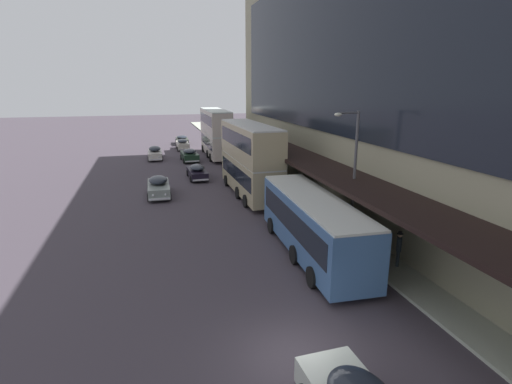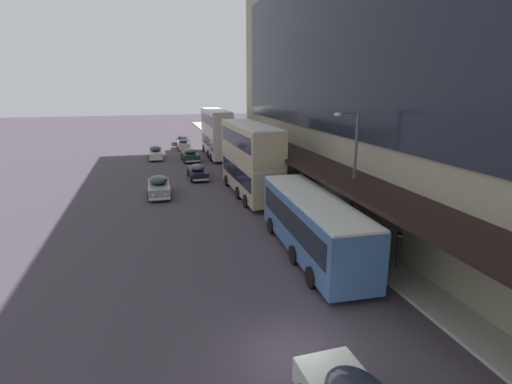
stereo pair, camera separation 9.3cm
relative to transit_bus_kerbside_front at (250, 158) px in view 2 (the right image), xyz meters
The scene contains 14 objects.
ground 21.34m from the transit_bus_kerbside_front, 99.91° to the right, with size 240.00×240.00×0.00m, color #3E373F.
transit_bus_kerbside_front is the anchor object (origin of this frame).
transit_bus_kerbside_rear 19.68m from the transit_bus_kerbside_front, 88.83° to the left, with size 2.83×11.56×6.04m.
transit_bus_kerbside_far 13.04m from the transit_bus_kerbside_front, 89.13° to the right, with size 3.15×11.18×3.33m.
sedan_oncoming_front 32.42m from the transit_bus_kerbside_front, 95.23° to the left, with size 2.02×4.61×1.41m.
sedan_lead_near 8.12m from the transit_bus_kerbside_front, 166.62° to the left, with size 1.93×4.85×1.65m.
sedan_lead_mid 8.55m from the transit_bus_kerbside_front, 116.14° to the left, with size 1.82×4.76×1.46m.
sedan_far_back 21.12m from the transit_bus_kerbside_front, 110.65° to the left, with size 1.82×4.70×1.65m.
sedan_second_near 17.65m from the transit_bus_kerbside_front, 100.96° to the left, with size 2.05×4.55×1.54m.
sedan_oncoming_rear 26.99m from the transit_bus_kerbside_front, 97.12° to the left, with size 1.76×4.57×1.54m.
vw_van 9.51m from the transit_bus_kerbside_front, 85.93° to the left, with size 2.00×4.60×1.96m.
pedestrian_at_kerb 16.24m from the transit_bus_kerbside_front, 76.49° to the right, with size 0.42×0.53×1.86m.
street_lamp 12.56m from the transit_bus_kerbside_front, 77.01° to the right, with size 1.50×0.28×7.60m.
fire_hydrant 13.42m from the transit_bus_kerbside_front, 77.96° to the right, with size 0.20×0.40×0.70m.
Camera 2 is at (-4.38, -11.10, 9.08)m, focal length 28.00 mm.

